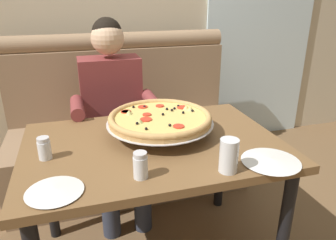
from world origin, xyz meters
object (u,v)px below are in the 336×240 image
at_px(dining_table, 154,158).
at_px(drinking_glass, 229,158).
at_px(diner_main, 114,107).
at_px(shaker_oregano, 45,150).
at_px(shaker_parmesan, 140,167).
at_px(plate_near_right, 54,190).
at_px(plate_near_left, 271,160).
at_px(booth_bench, 126,133).
at_px(pizza, 160,119).

relative_size(dining_table, drinking_glass, 8.75).
relative_size(diner_main, shaker_oregano, 12.52).
xyz_separation_m(shaker_parmesan, plate_near_right, (-0.33, -0.01, -0.04)).
relative_size(plate_near_right, drinking_glass, 1.49).
distance_m(dining_table, shaker_parmesan, 0.35).
height_order(diner_main, drinking_glass, diner_main).
height_order(dining_table, plate_near_right, plate_near_right).
bearing_deg(diner_main, drinking_glass, -70.89).
distance_m(dining_table, plate_near_left, 0.56).
bearing_deg(plate_near_right, booth_bench, 69.41).
bearing_deg(shaker_oregano, plate_near_right, -80.99).
relative_size(diner_main, plate_near_left, 5.01).
height_order(dining_table, diner_main, diner_main).
distance_m(booth_bench, drinking_glass, 1.33).
relative_size(shaker_oregano, plate_near_right, 0.48).
relative_size(booth_bench, plate_near_right, 8.04).
height_order(dining_table, shaker_parmesan, shaker_parmesan).
bearing_deg(shaker_oregano, shaker_parmesan, -36.39).
relative_size(shaker_oregano, drinking_glass, 0.71).
height_order(booth_bench, shaker_parmesan, booth_bench).
height_order(pizza, shaker_parmesan, pizza).
xyz_separation_m(dining_table, drinking_glass, (0.23, -0.35, 0.15)).
xyz_separation_m(shaker_oregano, shaker_parmesan, (0.37, -0.27, 0.00)).
distance_m(booth_bench, dining_table, 0.93).
height_order(shaker_parmesan, drinking_glass, drinking_glass).
xyz_separation_m(pizza, shaker_parmesan, (-0.18, -0.38, -0.04)).
distance_m(pizza, plate_near_left, 0.58).
distance_m(plate_near_left, drinking_glass, 0.22).
relative_size(dining_table, shaker_oregano, 12.25).
height_order(booth_bench, pizza, booth_bench).
bearing_deg(booth_bench, shaker_oregano, -118.47).
bearing_deg(diner_main, plate_near_left, -60.32).
bearing_deg(booth_bench, plate_near_right, -110.59).
xyz_separation_m(dining_table, shaker_oregano, (-0.50, -0.02, 0.13)).
distance_m(dining_table, diner_main, 0.64).
bearing_deg(booth_bench, dining_table, -90.00).
height_order(diner_main, shaker_oregano, diner_main).
xyz_separation_m(booth_bench, dining_table, (0.00, -0.90, 0.24)).
bearing_deg(dining_table, shaker_parmesan, -113.06).
height_order(dining_table, pizza, pizza).
distance_m(diner_main, drinking_glass, 1.04).
bearing_deg(pizza, diner_main, 107.48).
bearing_deg(drinking_glass, plate_near_left, 3.43).
height_order(plate_near_left, drinking_glass, drinking_glass).
bearing_deg(pizza, booth_bench, 94.13).
height_order(booth_bench, diner_main, diner_main).
distance_m(diner_main, plate_near_left, 1.11).
bearing_deg(pizza, dining_table, -123.71).
bearing_deg(shaker_oregano, diner_main, 59.39).
xyz_separation_m(booth_bench, shaker_oregano, (-0.50, -0.92, 0.37)).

